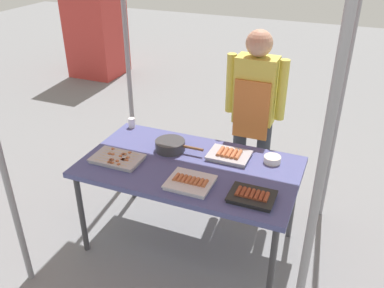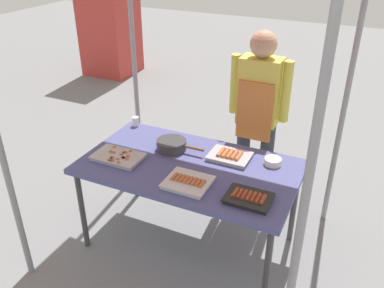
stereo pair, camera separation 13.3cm
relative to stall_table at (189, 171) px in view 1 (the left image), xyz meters
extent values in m
plane|color=slate|center=(0.00, 0.00, -0.70)|extent=(18.00, 18.00, 0.00)
cube|color=#4C518C|center=(0.00, 0.00, 0.03)|extent=(1.60, 0.90, 0.04)
cylinder|color=#3F3F44|center=(-0.74, -0.39, -0.34)|extent=(0.04, 0.04, 0.71)
cylinder|color=#3F3F44|center=(0.74, -0.39, -0.34)|extent=(0.04, 0.04, 0.71)
cylinder|color=#3F3F44|center=(-0.74, 0.39, -0.34)|extent=(0.04, 0.04, 0.71)
cylinder|color=#3F3F44|center=(0.74, 0.39, -0.34)|extent=(0.04, 0.04, 0.71)
cylinder|color=gray|center=(0.95, -0.80, 0.48)|extent=(0.04, 0.04, 2.36)
cylinder|color=gray|center=(-0.95, 0.80, 0.48)|extent=(0.04, 0.04, 2.36)
cylinder|color=gray|center=(0.95, 0.80, 0.48)|extent=(0.04, 0.04, 2.36)
cube|color=silver|center=(0.11, -0.24, 0.06)|extent=(0.30, 0.26, 0.02)
cube|color=silver|center=(0.11, -0.24, 0.08)|extent=(0.31, 0.27, 0.01)
cylinder|color=#B7663D|center=(0.00, -0.24, 0.09)|extent=(0.03, 0.09, 0.03)
cylinder|color=#B7663D|center=(0.03, -0.24, 0.09)|extent=(0.03, 0.09, 0.03)
cylinder|color=#B7663D|center=(0.06, -0.24, 0.09)|extent=(0.03, 0.09, 0.03)
cylinder|color=#B7663D|center=(0.09, -0.24, 0.09)|extent=(0.03, 0.09, 0.03)
cylinder|color=#B7663D|center=(0.12, -0.24, 0.09)|extent=(0.03, 0.09, 0.03)
cylinder|color=#B7663D|center=(0.15, -0.24, 0.09)|extent=(0.03, 0.09, 0.03)
cylinder|color=#B7663D|center=(0.18, -0.24, 0.09)|extent=(0.03, 0.09, 0.03)
cylinder|color=#B7663D|center=(0.21, -0.24, 0.09)|extent=(0.03, 0.09, 0.03)
cube|color=#ADADB2|center=(-0.53, -0.15, 0.06)|extent=(0.36, 0.23, 0.02)
cube|color=#ADADB2|center=(-0.53, -0.15, 0.08)|extent=(0.38, 0.24, 0.01)
cylinder|color=tan|center=(-0.53, -0.24, 0.08)|extent=(0.28, 0.01, 0.01)
cube|color=#B7663D|center=(-0.54, -0.24, 0.08)|extent=(0.02, 0.02, 0.02)
cube|color=#B7663D|center=(-0.53, -0.24, 0.08)|extent=(0.02, 0.02, 0.02)
cube|color=#B7663D|center=(-0.46, -0.24, 0.08)|extent=(0.02, 0.02, 0.02)
cube|color=#B7663D|center=(-0.51, -0.24, 0.08)|extent=(0.02, 0.02, 0.02)
cylinder|color=tan|center=(-0.53, -0.21, 0.08)|extent=(0.28, 0.01, 0.01)
cube|color=#B7663D|center=(-0.49, -0.21, 0.08)|extent=(0.02, 0.02, 0.02)
cube|color=#B7663D|center=(-0.54, -0.21, 0.08)|extent=(0.02, 0.02, 0.02)
cube|color=#B7663D|center=(-0.55, -0.21, 0.08)|extent=(0.02, 0.02, 0.02)
cylinder|color=tan|center=(-0.53, -0.17, 0.08)|extent=(0.28, 0.01, 0.01)
cube|color=#B7663D|center=(-0.46, -0.17, 0.08)|extent=(0.02, 0.02, 0.02)
cube|color=#B7663D|center=(-0.47, -0.17, 0.08)|extent=(0.02, 0.02, 0.02)
cube|color=#B7663D|center=(-0.45, -0.17, 0.08)|extent=(0.02, 0.02, 0.02)
cube|color=#B7663D|center=(-0.43, -0.17, 0.08)|extent=(0.02, 0.02, 0.02)
cylinder|color=tan|center=(-0.53, -0.13, 0.08)|extent=(0.28, 0.01, 0.01)
cube|color=#B7663D|center=(-0.51, -0.13, 0.08)|extent=(0.02, 0.02, 0.02)
cube|color=#B7663D|center=(-0.57, -0.13, 0.08)|extent=(0.02, 0.02, 0.02)
cube|color=#B7663D|center=(-0.45, -0.13, 0.08)|extent=(0.02, 0.02, 0.02)
cube|color=#B7663D|center=(-0.60, -0.13, 0.08)|extent=(0.02, 0.02, 0.02)
cylinder|color=tan|center=(-0.53, -0.10, 0.08)|extent=(0.28, 0.01, 0.01)
cube|color=#B7663D|center=(-0.49, -0.10, 0.08)|extent=(0.02, 0.02, 0.02)
cube|color=#B7663D|center=(-0.51, -0.10, 0.08)|extent=(0.02, 0.02, 0.02)
cylinder|color=tan|center=(-0.53, -0.06, 0.08)|extent=(0.28, 0.01, 0.01)
cube|color=#B7663D|center=(-0.62, -0.06, 0.08)|extent=(0.02, 0.02, 0.02)
cube|color=#B7663D|center=(-0.47, -0.06, 0.08)|extent=(0.02, 0.02, 0.02)
cube|color=black|center=(0.54, -0.24, 0.06)|extent=(0.29, 0.21, 0.02)
cube|color=black|center=(0.54, -0.24, 0.08)|extent=(0.30, 0.22, 0.01)
cylinder|color=brown|center=(0.45, -0.24, 0.09)|extent=(0.03, 0.10, 0.03)
cylinder|color=brown|center=(0.48, -0.24, 0.09)|extent=(0.03, 0.10, 0.03)
cylinder|color=brown|center=(0.51, -0.24, 0.09)|extent=(0.03, 0.10, 0.03)
cylinder|color=brown|center=(0.54, -0.24, 0.09)|extent=(0.03, 0.10, 0.03)
cylinder|color=brown|center=(0.57, -0.24, 0.09)|extent=(0.03, 0.10, 0.03)
cylinder|color=brown|center=(0.60, -0.24, 0.09)|extent=(0.03, 0.10, 0.03)
cylinder|color=brown|center=(0.63, -0.24, 0.09)|extent=(0.03, 0.10, 0.03)
cube|color=#ADADB2|center=(0.24, 0.21, 0.06)|extent=(0.30, 0.22, 0.02)
cube|color=#ADADB2|center=(0.24, 0.21, 0.08)|extent=(0.31, 0.24, 0.01)
cylinder|color=#B7663D|center=(0.17, 0.21, 0.09)|extent=(0.03, 0.13, 0.03)
cylinder|color=#B7663D|center=(0.20, 0.21, 0.09)|extent=(0.03, 0.13, 0.03)
cylinder|color=#B7663D|center=(0.24, 0.21, 0.09)|extent=(0.03, 0.13, 0.03)
cylinder|color=#B7663D|center=(0.28, 0.21, 0.09)|extent=(0.03, 0.13, 0.03)
cylinder|color=#B7663D|center=(0.31, 0.21, 0.09)|extent=(0.03, 0.13, 0.03)
cylinder|color=#38383A|center=(-0.23, 0.15, 0.09)|extent=(0.24, 0.24, 0.08)
cylinder|color=brown|center=(-0.03, 0.15, 0.11)|extent=(0.16, 0.02, 0.02)
cylinder|color=#386B33|center=(-0.23, 0.15, 0.12)|extent=(0.22, 0.22, 0.01)
cylinder|color=silver|center=(0.56, 0.27, 0.08)|extent=(0.13, 0.13, 0.05)
cylinder|color=white|center=(-0.71, 0.40, 0.09)|extent=(0.06, 0.06, 0.08)
cylinder|color=#333842|center=(0.16, 0.81, -0.29)|extent=(0.12, 0.12, 0.81)
cylinder|color=#333842|center=(0.38, 0.81, -0.29)|extent=(0.12, 0.12, 0.81)
cube|color=#D8CC4C|center=(0.27, 0.81, 0.40)|extent=(0.34, 0.20, 0.57)
cube|color=#CC7233|center=(0.27, 0.70, 0.25)|extent=(0.30, 0.02, 0.51)
cylinder|color=#D8CC4C|center=(0.05, 0.81, 0.42)|extent=(0.08, 0.08, 0.51)
cylinder|color=#D8CC4C|center=(0.49, 0.81, 0.42)|extent=(0.08, 0.08, 0.51)
sphere|color=tan|center=(0.27, 0.81, 0.79)|extent=(0.22, 0.22, 0.22)
cube|color=#BF3833|center=(-3.10, 3.39, 0.27)|extent=(0.78, 0.77, 1.93)
camera|label=1|loc=(1.00, -2.39, 1.63)|focal=38.27mm
camera|label=2|loc=(1.12, -2.34, 1.63)|focal=38.27mm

